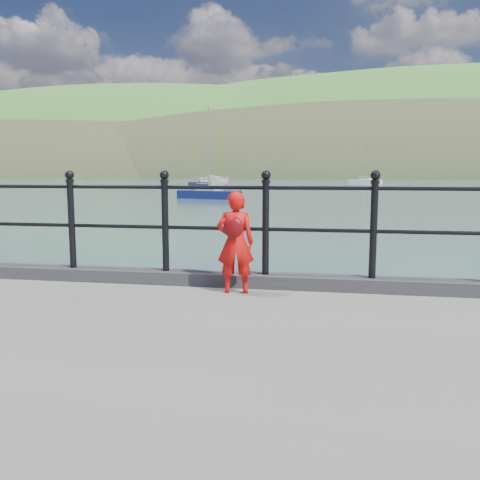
% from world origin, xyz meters
% --- Properties ---
extents(ground, '(600.00, 600.00, 0.00)m').
position_xyz_m(ground, '(0.00, 0.00, 0.00)').
color(ground, '#2D4251').
rests_on(ground, ground).
extents(kerb, '(60.00, 0.30, 0.15)m').
position_xyz_m(kerb, '(0.00, -0.15, 1.07)').
color(kerb, '#28282B').
rests_on(kerb, quay).
extents(railing, '(18.11, 0.11, 1.20)m').
position_xyz_m(railing, '(0.00, -0.15, 1.82)').
color(railing, black).
rests_on(railing, kerb).
extents(far_shore, '(830.00, 200.00, 156.00)m').
position_xyz_m(far_shore, '(38.34, 239.41, -22.57)').
color(far_shore, '#333A21').
rests_on(far_shore, ground).
extents(child, '(0.45, 0.35, 1.12)m').
position_xyz_m(child, '(0.31, -0.49, 1.57)').
color(child, red).
rests_on(child, quay).
extents(launch_white, '(2.69, 5.20, 1.91)m').
position_xyz_m(launch_white, '(-12.43, 55.48, 0.96)').
color(launch_white, silver).
rests_on(launch_white, ground).
extents(sailboat_left, '(5.10, 3.75, 7.23)m').
position_xyz_m(sailboat_left, '(-18.20, 72.07, 0.34)').
color(sailboat_left, black).
rests_on(sailboat_left, ground).
extents(sailboat_deep, '(6.60, 4.12, 9.36)m').
position_xyz_m(sailboat_deep, '(8.02, 98.28, 0.34)').
color(sailboat_deep, white).
rests_on(sailboat_deep, ground).
extents(sailboat_port, '(5.82, 3.47, 8.10)m').
position_xyz_m(sailboat_port, '(-9.04, 36.84, 0.34)').
color(sailboat_port, navy).
rests_on(sailboat_port, ground).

